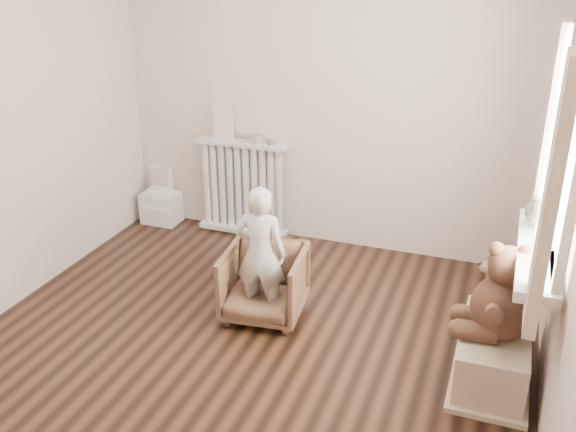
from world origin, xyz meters
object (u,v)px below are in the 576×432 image
(radiator, at_px, (243,193))
(child, at_px, (261,254))
(toy_bench, at_px, (494,352))
(plush_cat, at_px, (540,210))
(teddy_bear, at_px, (505,286))
(toy_vanity, at_px, (160,195))
(armchair, at_px, (264,283))

(radiator, xyz_separation_m, child, (0.69, -1.26, 0.12))
(toy_bench, xyz_separation_m, plush_cat, (0.14, 0.34, 0.80))
(child, relative_size, teddy_bear, 1.69)
(toy_bench, relative_size, plush_cat, 2.81)
(toy_vanity, xyz_separation_m, toy_bench, (3.07, -1.39, -0.08))
(radiator, xyz_separation_m, armchair, (0.69, -1.21, -0.14))
(teddy_bear, bearing_deg, child, 168.83)
(toy_vanity, relative_size, teddy_bear, 0.92)
(radiator, height_order, teddy_bear, teddy_bear)
(child, distance_m, toy_bench, 1.59)
(toy_vanity, relative_size, armchair, 0.96)
(armchair, bearing_deg, radiator, 113.65)
(toy_vanity, relative_size, plush_cat, 2.02)
(radiator, relative_size, toy_vanity, 1.63)
(radiator, bearing_deg, plush_cat, -24.31)
(toy_vanity, xyz_separation_m, plush_cat, (3.21, -1.05, 0.72))
(armchair, bearing_deg, teddy_bear, -15.10)
(toy_bench, height_order, plush_cat, plush_cat)
(child, bearing_deg, toy_bench, 168.11)
(toy_vanity, height_order, child, child)
(toy_bench, bearing_deg, teddy_bear, -77.43)
(toy_bench, bearing_deg, child, 174.22)
(teddy_bear, bearing_deg, armchair, 167.04)
(radiator, height_order, toy_bench, radiator)
(radiator, height_order, toy_vanity, radiator)
(radiator, distance_m, toy_vanity, 0.83)
(toy_vanity, xyz_separation_m, child, (1.51, -1.23, 0.23))
(radiator, distance_m, teddy_bear, 2.70)
(toy_vanity, distance_m, plush_cat, 3.45)
(radiator, xyz_separation_m, teddy_bear, (2.26, -1.46, 0.28))
(toy_vanity, height_order, teddy_bear, teddy_bear)
(toy_bench, bearing_deg, plush_cat, 67.53)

